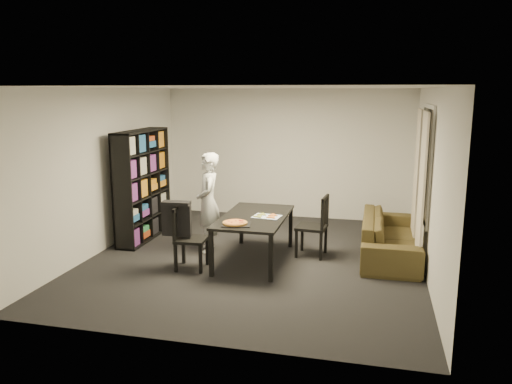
% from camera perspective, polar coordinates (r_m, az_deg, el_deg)
% --- Properties ---
extents(room, '(5.01, 5.51, 2.61)m').
position_cam_1_polar(room, '(7.49, -0.07, 1.88)').
color(room, black).
rests_on(room, ground).
extents(window_pane, '(0.02, 1.40, 1.60)m').
position_cam_1_polar(window_pane, '(7.89, 18.87, 3.21)').
color(window_pane, black).
rests_on(window_pane, room).
extents(window_frame, '(0.03, 1.52, 1.72)m').
position_cam_1_polar(window_frame, '(7.89, 18.83, 3.21)').
color(window_frame, white).
rests_on(window_frame, room).
extents(curtain_left, '(0.03, 0.70, 2.25)m').
position_cam_1_polar(curtain_left, '(7.43, 18.39, 0.02)').
color(curtain_left, beige).
rests_on(curtain_left, room).
extents(curtain_right, '(0.03, 0.70, 2.25)m').
position_cam_1_polar(curtain_right, '(8.45, 17.83, 1.38)').
color(curtain_right, beige).
rests_on(curtain_right, room).
extents(bookshelf, '(0.35, 1.50, 1.90)m').
position_cam_1_polar(bookshelf, '(8.85, -12.83, 0.77)').
color(bookshelf, black).
rests_on(bookshelf, room).
extents(dining_table, '(0.94, 1.69, 0.70)m').
position_cam_1_polar(dining_table, '(7.53, -0.18, -3.19)').
color(dining_table, black).
rests_on(dining_table, room).
extents(chair_left, '(0.46, 0.46, 0.92)m').
position_cam_1_polar(chair_left, '(7.32, -8.08, -4.70)').
color(chair_left, black).
rests_on(chair_left, room).
extents(chair_right, '(0.49, 0.49, 0.97)m').
position_cam_1_polar(chair_right, '(7.82, 7.05, -3.42)').
color(chair_right, black).
rests_on(chair_right, room).
extents(draped_jacket, '(0.43, 0.21, 0.51)m').
position_cam_1_polar(draped_jacket, '(7.29, -9.08, -2.86)').
color(draped_jacket, black).
rests_on(draped_jacket, chair_left).
extents(person, '(0.57, 0.68, 1.60)m').
position_cam_1_polar(person, '(8.01, -5.48, -1.20)').
color(person, silver).
rests_on(person, room).
extents(baking_tray, '(0.46, 0.39, 0.01)m').
position_cam_1_polar(baking_tray, '(7.03, -2.27, -3.70)').
color(baking_tray, black).
rests_on(baking_tray, dining_table).
extents(pepperoni_pizza, '(0.35, 0.35, 0.03)m').
position_cam_1_polar(pepperoni_pizza, '(7.03, -2.41, -3.53)').
color(pepperoni_pizza, '#AA7331').
rests_on(pepperoni_pizza, dining_table).
extents(kitchen_towel, '(0.44, 0.35, 0.01)m').
position_cam_1_polar(kitchen_towel, '(7.46, 1.25, -2.82)').
color(kitchen_towel, white).
rests_on(kitchen_towel, dining_table).
extents(pizza_slices, '(0.41, 0.36, 0.01)m').
position_cam_1_polar(pizza_slices, '(7.46, 1.17, -2.72)').
color(pizza_slices, gold).
rests_on(pizza_slices, dining_table).
extents(sofa, '(0.85, 2.18, 0.64)m').
position_cam_1_polar(sofa, '(8.11, 15.10, -4.89)').
color(sofa, '#383016').
rests_on(sofa, room).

